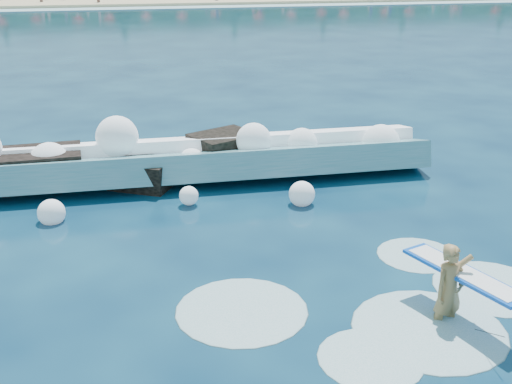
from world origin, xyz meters
TOP-DOWN VIEW (x-y plane):
  - ground at (0.00, 0.00)m, footprint 200.00×200.00m
  - wet_band at (0.00, 67.00)m, footprint 140.00×5.00m
  - breaking_wave at (-0.69, 6.77)m, footprint 17.15×2.71m
  - rock_cluster at (-1.54, 7.01)m, footprint 8.17×3.37m
  - surfer_with_board at (4.45, -2.58)m, footprint 1.50×3.07m
  - wave_spray at (-0.93, 6.61)m, footprint 15.53×4.33m
  - surf_foam at (3.55, -2.06)m, footprint 9.19×5.64m

SIDE VIEW (x-z plane):
  - ground at x=0.00m, z-range 0.00..0.00m
  - surf_foam at x=3.55m, z-range -0.07..0.07m
  - wet_band at x=0.00m, z-range 0.00..0.08m
  - rock_cluster at x=-1.54m, z-range -0.25..1.13m
  - breaking_wave at x=-0.69m, z-range -0.22..1.26m
  - surfer_with_board at x=4.45m, z-range -0.26..1.70m
  - wave_spray at x=-0.93m, z-range -0.12..2.02m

